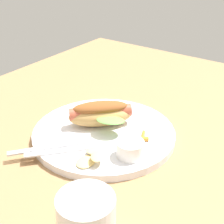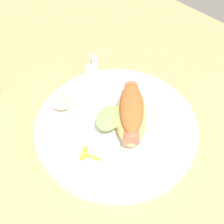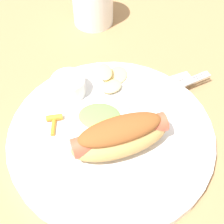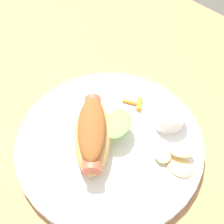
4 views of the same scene
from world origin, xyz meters
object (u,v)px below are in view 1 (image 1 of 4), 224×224
hot_dog (101,113)px  fork (51,147)px  chips_pile (92,157)px  carrot_garnish (143,138)px  sauce_ramekin (130,149)px  plate (103,134)px  knife (58,151)px

hot_dog → fork: bearing=33.3°
fork → chips_pile: chips_pile is taller
hot_dog → carrot_garnish: 10.92cm
carrot_garnish → sauce_ramekin: bearing=8.6°
hot_dog → plate: bearing=89.0°
hot_dog → knife: bearing=42.8°
hot_dog → chips_pile: hot_dog is taller
fork → knife: (0.12, 2.20, -0.02)cm
sauce_ramekin → carrot_garnish: 6.44cm
knife → fork: bearing=-51.2°
plate → knife: bearing=-12.6°
sauce_ramekin → carrot_garnish: size_ratio=1.32×
sauce_ramekin → carrot_garnish: sauce_ramekin is taller
fork → knife: size_ratio=1.02×
hot_dog → chips_pile: (11.49, 6.50, -2.11)cm
chips_pile → sauce_ramekin: bearing=136.8°
chips_pile → carrot_garnish: (-11.69, 4.15, -0.29)cm
hot_dog → sauce_ramekin: 13.15cm
sauce_ramekin → knife: (7.12, -12.05, -1.38)cm
hot_dog → sauce_ramekin: hot_dog is taller
plate → sauce_ramekin: sauce_ramekin is taller
knife → carrot_garnish: 17.39cm
plate → chips_pile: bearing=25.4°
carrot_garnish → hot_dog: bearing=-88.9°
knife → carrot_garnish: bearing=-177.9°
plate → carrot_garnish: size_ratio=7.54×
knife → hot_dog: bearing=-140.2°
hot_dog → sauce_ramekin: (6.06, 11.60, -1.27)cm
fork → chips_pile: (-1.57, 9.15, 0.51)cm
plate → chips_pile: (9.41, 4.48, 1.51)cm
hot_dog → chips_pile: bearing=74.2°
knife → chips_pile: (-1.69, 6.95, 0.53)cm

